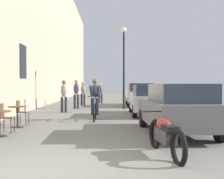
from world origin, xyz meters
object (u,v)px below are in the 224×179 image
object	(u,v)px
cafe_chair_mid_toward_street	(5,116)
pedestrian_far	(83,92)
pedestrian_near	(64,94)
parked_car_nearest	(177,108)
parked_car_second	(149,99)
parked_car_third	(140,94)
cyclist_on_bicycle	(95,100)
cafe_table_far	(18,112)
street_lamp	(124,57)
pedestrian_mid	(76,92)
cafe_chair_far_toward_wall	(21,111)
cafe_table_mid	(0,118)
parked_motorcycle	(166,136)
pedestrian_furthest	(100,92)

from	to	relation	value
cafe_chair_mid_toward_street	pedestrian_far	world-z (taller)	pedestrian_far
pedestrian_near	parked_car_nearest	distance (m)	7.95
parked_car_second	parked_car_third	size ratio (longest dim) A/B	0.94
cyclist_on_bicycle	parked_car_nearest	distance (m)	4.29
cafe_table_far	street_lamp	size ratio (longest dim) A/B	0.15
cyclist_on_bicycle	pedestrian_near	size ratio (longest dim) A/B	1.04
pedestrian_mid	street_lamp	world-z (taller)	street_lamp
cafe_chair_far_toward_wall	pedestrian_far	xyz separation A→B (m)	(1.46, 9.66, 0.41)
street_lamp	parked_car_nearest	bearing A→B (deg)	-83.23
cafe_table_mid	cafe_chair_far_toward_wall	world-z (taller)	cafe_chair_far_toward_wall
cafe_table_far	cyclist_on_bicycle	bearing A→B (deg)	38.36
cafe_chair_mid_toward_street	pedestrian_mid	world-z (taller)	pedestrian_mid
cafe_chair_mid_toward_street	parked_car_nearest	distance (m)	5.18
pedestrian_mid	parked_car_second	size ratio (longest dim) A/B	0.43
parked_car_third	parked_motorcycle	bearing A→B (deg)	-94.17
cafe_table_mid	cafe_chair_mid_toward_street	xyz separation A→B (m)	(-0.08, 0.64, -0.00)
cafe_table_far	pedestrian_furthest	size ratio (longest dim) A/B	0.45
parked_car_nearest	parked_motorcycle	xyz separation A→B (m)	(-0.85, -2.58, -0.36)
cafe_chair_mid_toward_street	parked_car_second	size ratio (longest dim) A/B	0.22
cyclist_on_bicycle	pedestrian_far	bearing A→B (deg)	98.07
parked_car_nearest	parked_motorcycle	size ratio (longest dim) A/B	1.97
cafe_table_far	cafe_chair_far_toward_wall	size ratio (longest dim) A/B	0.81
cafe_table_mid	parked_car_nearest	size ratio (longest dim) A/B	0.17
cafe_chair_far_toward_wall	pedestrian_mid	distance (m)	7.25
pedestrian_mid	pedestrian_far	xyz separation A→B (m)	(0.19, 2.54, -0.07)
cafe_table_far	cafe_chair_mid_toward_street	bearing A→B (deg)	-91.96
cafe_table_mid	cyclist_on_bicycle	size ratio (longest dim) A/B	0.41
cafe_table_mid	parked_motorcycle	size ratio (longest dim) A/B	0.34
street_lamp	parked_motorcycle	bearing A→B (deg)	-88.93
cafe_table_mid	pedestrian_mid	xyz separation A→B (m)	(1.15, 9.53, 0.48)
cafe_chair_far_toward_wall	pedestrian_furthest	bearing A→B (deg)	77.86
street_lamp	parked_car_second	bearing A→B (deg)	-74.70
pedestrian_near	cafe_table_mid	bearing A→B (deg)	-96.21
parked_motorcycle	parked_car_third	bearing A→B (deg)	85.83
pedestrian_far	parked_car_third	distance (m)	3.94
cafe_chair_far_toward_wall	cyclist_on_bicycle	bearing A→B (deg)	27.89
cafe_table_far	street_lamp	distance (m)	8.94
cafe_chair_mid_toward_street	cyclist_on_bicycle	bearing A→B (deg)	50.68
pedestrian_near	street_lamp	xyz separation A→B (m)	(3.26, 2.27, 2.15)
cafe_chair_far_toward_wall	cyclist_on_bicycle	xyz separation A→B (m)	(2.63, 1.39, 0.29)
cafe_table_mid	street_lamp	size ratio (longest dim) A/B	0.15
cyclist_on_bicycle	street_lamp	xyz separation A→B (m)	(1.51, 5.51, 2.30)
cafe_table_mid	parked_car_third	size ratio (longest dim) A/B	0.16
parked_motorcycle	cyclist_on_bicycle	bearing A→B (deg)	106.01
pedestrian_far	pedestrian_mid	bearing A→B (deg)	-94.30
pedestrian_mid	pedestrian_furthest	distance (m)	5.21
cafe_table_far	parked_car_third	xyz separation A→B (m)	(5.29, 9.90, 0.28)
parked_car_nearest	parked_car_second	size ratio (longest dim) A/B	1.03
cafe_chair_far_toward_wall	parked_motorcycle	size ratio (longest dim) A/B	0.42
pedestrian_near	parked_motorcycle	world-z (taller)	pedestrian_near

